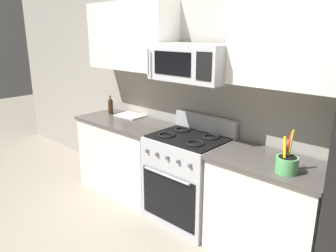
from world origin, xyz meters
The scene contains 11 objects.
ground_plane centered at (0.00, 0.00, 0.00)m, with size 16.00×16.00×0.00m, color gray.
wall_back centered at (0.00, 1.04, 1.30)m, with size 8.00×0.10×2.60m, color #9E998E.
counter_left centered at (-0.99, 0.67, 0.46)m, with size 1.20×0.61×0.91m.
range_oven centered at (0.00, 0.67, 0.47)m, with size 0.76×0.65×1.09m.
counter_right centered at (0.88, 0.67, 0.46)m, with size 0.99×0.61×0.91m.
microwave centered at (0.00, 0.70, 1.65)m, with size 0.80×0.44×0.34m.
upper_cabinets_left centered at (-0.99, 0.82, 1.87)m, with size 1.19×0.34×0.74m.
upper_cabinets_right centered at (0.89, 0.82, 1.87)m, with size 0.98×0.34×0.74m.
utensil_crock centered at (1.06, 0.53, 0.98)m, with size 0.17×0.17×0.33m.
cutting_board centered at (-1.09, 0.85, 0.92)m, with size 0.34×0.26×0.02m, color silver.
bottle_soy centered at (-1.36, 0.76, 1.02)m, with size 0.06×0.06×0.23m.
Camera 1 is at (1.96, -1.76, 1.96)m, focal length 35.24 mm.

